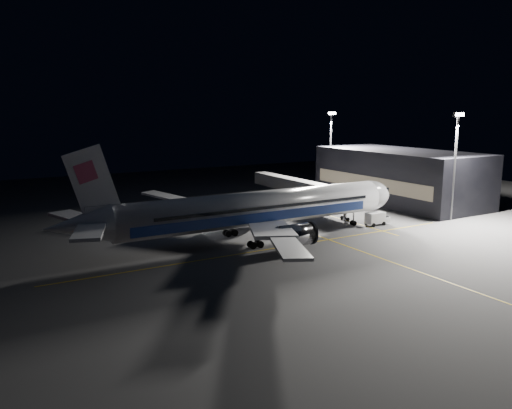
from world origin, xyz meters
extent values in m
plane|color=#4C4C4F|center=(0.00, 0.00, 0.00)|extent=(200.00, 200.00, 0.00)
cube|color=gold|center=(10.00, 0.00, 0.01)|extent=(0.25, 80.00, 0.01)
cube|color=gold|center=(0.00, -6.00, 0.01)|extent=(70.00, 0.25, 0.01)
cube|color=gold|center=(22.00, 10.00, 0.01)|extent=(0.25, 40.00, 0.01)
cylinder|color=silver|center=(0.00, 0.00, 5.30)|extent=(48.00, 5.60, 5.60)
ellipsoid|color=silver|center=(24.00, 0.00, 5.30)|extent=(8.96, 5.60, 5.60)
cube|color=black|center=(26.30, 0.00, 6.30)|extent=(2.20, 3.40, 0.90)
cone|color=silver|center=(-28.50, 0.00, 5.60)|extent=(9.00, 5.49, 5.49)
cube|color=navy|center=(-1.00, 2.78, 4.40)|extent=(42.24, 0.25, 1.50)
cube|color=navy|center=(-1.00, -2.78, 4.40)|extent=(42.24, 0.25, 1.50)
cube|color=silver|center=(-2.50, 8.00, 3.70)|extent=(11.36, 15.23, 1.53)
cube|color=silver|center=(-2.50, -8.00, 3.70)|extent=(11.36, 15.23, 1.53)
cube|color=silver|center=(-7.50, 20.50, 4.57)|extent=(8.57, 13.22, 1.31)
cube|color=silver|center=(-7.50, -20.50, 4.57)|extent=(8.57, 13.22, 1.31)
cube|color=silver|center=(-28.00, 5.20, 5.90)|extent=(6.20, 9.67, 0.45)
cube|color=silver|center=(-28.00, -5.20, 5.90)|extent=(6.20, 9.67, 0.45)
cube|color=white|center=(-26.20, 0.00, 11.50)|extent=(7.53, 0.40, 10.28)
cube|color=#D24771|center=(-27.00, 0.00, 12.90)|extent=(3.22, 0.55, 3.22)
cylinder|color=#B7B7BF|center=(1.20, 9.00, 2.55)|extent=(5.60, 3.40, 3.40)
cylinder|color=#B7B7BF|center=(1.20, -9.00, 2.55)|extent=(5.60, 3.40, 3.40)
cylinder|color=#9999A0|center=(20.50, 0.00, 1.25)|extent=(0.26, 0.26, 2.50)
cylinder|color=black|center=(20.50, 0.00, 0.45)|extent=(0.90, 0.70, 0.90)
cylinder|color=#9999A0|center=(-3.00, 4.30, 1.25)|extent=(0.26, 0.26, 2.50)
cylinder|color=#9999A0|center=(-3.00, -4.30, 1.25)|extent=(0.26, 0.26, 2.50)
cylinder|color=black|center=(-3.00, 4.30, 0.55)|extent=(1.10, 1.60, 1.10)
cylinder|color=black|center=(-3.00, -4.30, 0.55)|extent=(1.10, 1.60, 1.10)
cube|color=black|center=(46.00, 14.00, 6.00)|extent=(18.00, 40.00, 12.00)
cube|color=#4D4537|center=(36.95, 14.00, 5.00)|extent=(0.15, 36.00, 3.00)
cube|color=#B2B2B7|center=(22.00, 20.05, 4.60)|extent=(3.00, 33.90, 2.80)
cube|color=#B2B2B7|center=(22.00, 4.20, 4.60)|extent=(3.60, 3.20, 3.40)
cylinder|color=#9999A0|center=(22.00, 4.20, 1.55)|extent=(0.70, 0.70, 3.10)
cylinder|color=black|center=(22.00, 3.30, 0.35)|extent=(0.70, 0.30, 0.70)
cylinder|color=black|center=(22.00, 5.10, 0.35)|extent=(0.70, 0.30, 0.70)
cylinder|color=#59595E|center=(40.00, 32.00, 10.00)|extent=(0.44, 0.44, 20.00)
cube|color=#59595E|center=(40.00, 32.00, 20.30)|extent=(2.40, 0.50, 0.80)
cube|color=white|center=(40.00, 31.65, 20.30)|extent=(2.20, 0.15, 0.60)
cylinder|color=#59595E|center=(40.00, -6.00, 10.00)|extent=(0.44, 0.44, 20.00)
cube|color=#59595E|center=(40.00, -6.00, 20.30)|extent=(2.40, 0.50, 0.80)
cube|color=white|center=(40.00, -6.35, 20.30)|extent=(2.20, 0.15, 0.60)
cube|color=white|center=(24.02, -2.00, 1.42)|extent=(3.71, 1.91, 2.02)
cube|color=white|center=(26.23, -1.96, 0.87)|extent=(1.51, 1.78, 1.10)
cube|color=black|center=(26.23, -1.96, 1.33)|extent=(1.13, 1.58, 0.46)
cylinder|color=black|center=(25.29, -1.01, 0.37)|extent=(0.74, 0.24, 0.74)
cylinder|color=black|center=(25.33, -2.94, 0.37)|extent=(0.74, 0.24, 0.74)
cylinder|color=black|center=(22.72, -1.06, 0.37)|extent=(0.74, 0.24, 0.74)
cylinder|color=black|center=(22.76, -2.99, 0.37)|extent=(0.74, 0.24, 0.74)
cube|color=black|center=(-6.75, 13.09, 0.71)|extent=(2.65, 2.20, 1.04)
cube|color=black|center=(-6.75, 13.09, 1.37)|extent=(1.24, 1.24, 0.57)
sphere|color=#FFF2CC|center=(-6.89, 12.22, 0.71)|extent=(0.25, 0.25, 0.25)
sphere|color=#FFF2CC|center=(-6.02, 12.60, 0.71)|extent=(0.25, 0.25, 0.25)
cylinder|color=black|center=(-6.29, 14.16, 0.28)|extent=(0.60, 0.42, 0.57)
cylinder|color=black|center=(-5.65, 12.69, 0.28)|extent=(0.60, 0.42, 0.57)
cylinder|color=black|center=(-7.85, 13.49, 0.28)|extent=(0.60, 0.42, 0.57)
cylinder|color=black|center=(-7.21, 12.01, 0.28)|extent=(0.60, 0.42, 0.57)
cone|color=#EF420A|center=(4.76, 11.61, 0.27)|extent=(0.36, 0.36, 0.54)
cone|color=#EF420A|center=(0.81, 12.72, 0.30)|extent=(0.40, 0.40, 0.59)
cone|color=#EF420A|center=(0.88, 14.00, 0.28)|extent=(0.37, 0.37, 0.56)
camera|label=1|loc=(-40.40, -69.37, 21.17)|focal=35.00mm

